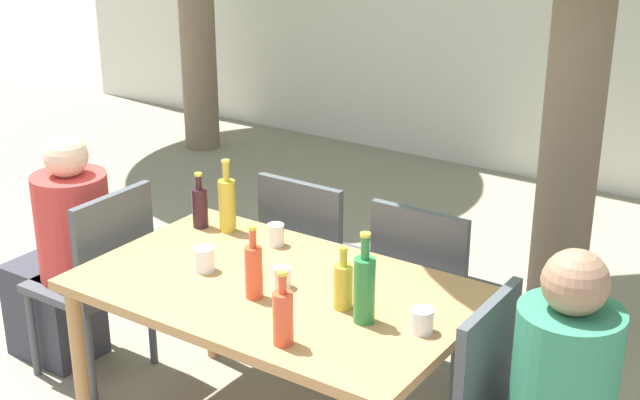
# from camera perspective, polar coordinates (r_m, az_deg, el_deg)

# --- Properties ---
(dining_table_front) EXTENTS (1.50, 0.92, 0.74)m
(dining_table_front) POSITION_cam_1_polar(r_m,az_deg,el_deg) (3.43, -2.83, -6.59)
(dining_table_front) COLOR #B27F4C
(dining_table_front) RESTS_ON ground_plane
(patio_chair_0) EXTENTS (0.44, 0.44, 0.92)m
(patio_chair_0) POSITION_cam_1_polar(r_m,az_deg,el_deg) (4.10, -13.90, -4.53)
(patio_chair_0) COLOR #474C51
(patio_chair_0) RESTS_ON ground_plane
(patio_chair_2) EXTENTS (0.44, 0.44, 0.92)m
(patio_chair_2) POSITION_cam_1_polar(r_m,az_deg,el_deg) (4.16, -0.39, -3.52)
(patio_chair_2) COLOR #474C51
(patio_chair_2) RESTS_ON ground_plane
(patio_chair_3) EXTENTS (0.44, 0.44, 0.92)m
(patio_chair_3) POSITION_cam_1_polar(r_m,az_deg,el_deg) (3.88, 6.97, -5.56)
(patio_chair_3) COLOR #474C51
(patio_chair_3) RESTS_ON ground_plane
(person_seated_0) EXTENTS (0.57, 0.33, 1.14)m
(person_seated_0) POSITION_cam_1_polar(r_m,az_deg,el_deg) (4.28, -16.08, -3.92)
(person_seated_0) COLOR #383842
(person_seated_0) RESTS_ON ground_plane
(green_bottle_0) EXTENTS (0.08, 0.08, 0.34)m
(green_bottle_0) POSITION_cam_1_polar(r_m,az_deg,el_deg) (3.09, 2.86, -5.62)
(green_bottle_0) COLOR #287A38
(green_bottle_0) RESTS_ON dining_table_front
(soda_bottle_1) EXTENTS (0.07, 0.07, 0.27)m
(soda_bottle_1) POSITION_cam_1_polar(r_m,az_deg,el_deg) (2.96, -2.38, -7.44)
(soda_bottle_1) COLOR #DB4C2D
(soda_bottle_1) RESTS_ON dining_table_front
(oil_cruet_2) EXTENTS (0.07, 0.07, 0.32)m
(oil_cruet_2) POSITION_cam_1_polar(r_m,az_deg,el_deg) (3.85, -5.96, -0.23)
(oil_cruet_2) COLOR gold
(oil_cruet_2) RESTS_ON dining_table_front
(oil_cruet_3) EXTENTS (0.07, 0.07, 0.24)m
(oil_cruet_3) POSITION_cam_1_polar(r_m,az_deg,el_deg) (3.19, 1.49, -5.44)
(oil_cruet_3) COLOR gold
(oil_cruet_3) RESTS_ON dining_table_front
(soda_bottle_4) EXTENTS (0.07, 0.07, 0.28)m
(soda_bottle_4) POSITION_cam_1_polar(r_m,az_deg,el_deg) (3.27, -4.27, -4.50)
(soda_bottle_4) COLOR #DB4C2D
(soda_bottle_4) RESTS_ON dining_table_front
(wine_bottle_5) EXTENTS (0.07, 0.07, 0.25)m
(wine_bottle_5) POSITION_cam_1_polar(r_m,az_deg,el_deg) (3.92, -7.70, -0.39)
(wine_bottle_5) COLOR #331923
(wine_bottle_5) RESTS_ON dining_table_front
(drinking_glass_0) EXTENTS (0.07, 0.07, 0.09)m
(drinking_glass_0) POSITION_cam_1_polar(r_m,az_deg,el_deg) (3.72, -2.85, -2.23)
(drinking_glass_0) COLOR silver
(drinking_glass_0) RESTS_ON dining_table_front
(drinking_glass_1) EXTENTS (0.08, 0.08, 0.10)m
(drinking_glass_1) POSITION_cam_1_polar(r_m,az_deg,el_deg) (3.52, -7.42, -3.78)
(drinking_glass_1) COLOR white
(drinking_glass_1) RESTS_ON dining_table_front
(drinking_glass_2) EXTENTS (0.08, 0.08, 0.08)m
(drinking_glass_2) POSITION_cam_1_polar(r_m,az_deg,el_deg) (3.08, 6.54, -7.67)
(drinking_glass_2) COLOR white
(drinking_glass_2) RESTS_ON dining_table_front
(drinking_glass_3) EXTENTS (0.07, 0.07, 0.08)m
(drinking_glass_3) POSITION_cam_1_polar(r_m,az_deg,el_deg) (3.36, -2.41, -4.96)
(drinking_glass_3) COLOR white
(drinking_glass_3) RESTS_ON dining_table_front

